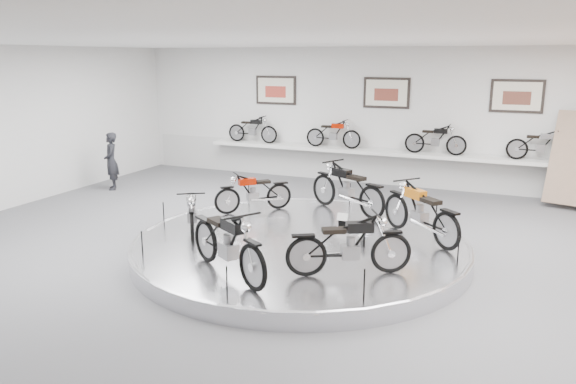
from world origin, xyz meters
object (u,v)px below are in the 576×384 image
at_px(bike_a, 420,211).
at_px(bike_d, 192,211).
at_px(shelf, 382,153).
at_px(bike_c, 253,192).
at_px(display_platform, 300,247).
at_px(bike_e, 228,242).
at_px(bike_f, 349,245).
at_px(bike_b, 347,188).
at_px(visitor, 111,161).

height_order(bike_a, bike_d, bike_a).
relative_size(shelf, bike_c, 7.14).
height_order(display_platform, bike_e, bike_e).
relative_size(bike_a, bike_e, 0.98).
bearing_deg(display_platform, bike_f, -44.62).
bearing_deg(display_platform, bike_e, -100.32).
height_order(bike_c, bike_e, bike_e).
bearing_deg(bike_f, shelf, 70.97).
bearing_deg(bike_c, bike_a, 127.70).
relative_size(display_platform, bike_c, 4.15).
bearing_deg(bike_c, bike_f, 92.97).
height_order(shelf, bike_d, bike_d).
distance_m(bike_b, bike_c, 2.11).
bearing_deg(bike_f, visitor, 123.46).
relative_size(bike_a, bike_f, 1.07).
distance_m(shelf, bike_d, 7.19).
xyz_separation_m(bike_c, visitor, (-5.29, 1.54, 0.06)).
distance_m(bike_d, bike_e, 2.40).
xyz_separation_m(shelf, bike_f, (1.38, -7.76, -0.19)).
relative_size(bike_a, bike_d, 1.19).
bearing_deg(bike_c, bike_d, 33.27).
bearing_deg(shelf, bike_f, -79.91).
xyz_separation_m(display_platform, bike_f, (1.38, -1.36, 0.66)).
bearing_deg(shelf, bike_b, -86.79).
relative_size(bike_c, bike_e, 0.81).
distance_m(bike_d, bike_f, 3.61).
xyz_separation_m(bike_d, visitor, (-4.89, 3.46, 0.06)).
bearing_deg(bike_f, display_platform, 106.26).
distance_m(display_platform, bike_b, 2.36).
relative_size(shelf, visitor, 6.72).
bearing_deg(display_platform, bike_b, 84.05).
distance_m(shelf, visitor, 7.79).
relative_size(bike_a, bike_b, 0.98).
height_order(bike_d, bike_f, bike_f).
bearing_deg(visitor, bike_d, 14.23).
height_order(bike_c, bike_f, bike_f).
bearing_deg(bike_a, bike_d, 59.29).
height_order(bike_a, bike_f, bike_a).
relative_size(display_platform, bike_b, 3.36).
height_order(shelf, visitor, visitor).
height_order(display_platform, bike_a, bike_a).
distance_m(shelf, bike_f, 7.89).
height_order(display_platform, bike_f, bike_f).
xyz_separation_m(display_platform, visitor, (-7.00, 2.99, 0.67)).
distance_m(display_platform, bike_f, 2.05).
xyz_separation_m(bike_c, bike_e, (1.32, -3.58, 0.11)).
bearing_deg(shelf, display_platform, -90.00).
xyz_separation_m(shelf, bike_b, (0.23, -4.16, -0.14)).
relative_size(display_platform, visitor, 3.91).
bearing_deg(bike_f, bike_d, 136.56).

